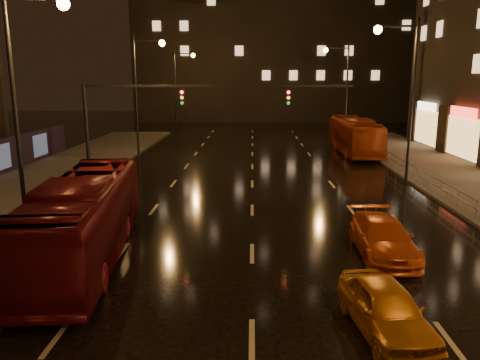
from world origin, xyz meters
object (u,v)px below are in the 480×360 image
object	(u,v)px
bus_curb	(355,136)
taxi_near	(386,309)
bus_red	(83,219)
taxi_far	(383,237)

from	to	relation	value
bus_curb	taxi_near	world-z (taller)	bus_curb
taxi_near	bus_red	bearing A→B (deg)	145.18
taxi_near	taxi_far	xyz separation A→B (m)	(1.43, 5.56, 0.02)
taxi_near	bus_curb	bearing A→B (deg)	71.76
taxi_near	taxi_far	distance (m)	5.74
bus_curb	taxi_far	size ratio (longest dim) A/B	2.38
bus_red	taxi_far	distance (m)	11.08
taxi_near	taxi_far	size ratio (longest dim) A/B	0.83
bus_curb	bus_red	bearing A→B (deg)	-120.98
bus_red	taxi_near	bearing A→B (deg)	-33.55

